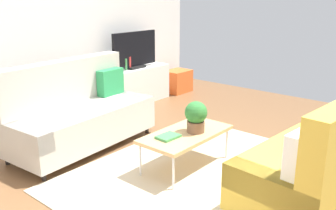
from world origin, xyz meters
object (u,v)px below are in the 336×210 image
vase_0 (107,68)px  potted_plant (196,116)px  bottle_1 (130,63)px  couch_green (325,158)px  vase_1 (115,67)px  storage_trunk (177,81)px  table_book_0 (168,137)px  coffee_table (186,135)px  tv_console (135,85)px  couch_beige (79,113)px  tv (135,51)px  bottle_0 (126,64)px

vase_0 → potted_plant: bearing=-108.6°
potted_plant → bottle_1: (1.25, 2.34, 0.14)m
couch_green → vase_1: bearing=82.6°
couch_green → storage_trunk: bearing=62.1°
storage_trunk → potted_plant: size_ratio=1.47×
couch_green → table_book_0: couch_green is taller
coffee_table → vase_0: (0.90, 2.36, 0.33)m
tv_console → potted_plant: size_ratio=3.96×
couch_beige → coffee_table: size_ratio=1.78×
couch_green → tv_console: bearing=76.6°
table_book_0 → bottle_1: bottle_1 is taller
tv → vase_1: bearing=170.3°
couch_green → vase_1: couch_green is taller
vase_1 → bottle_1: size_ratio=0.63×
coffee_table → potted_plant: potted_plant is taller
storage_trunk → vase_0: (-1.68, 0.15, 0.50)m
tv → bottle_1: bearing=-172.2°
bottle_0 → storage_trunk: bearing=-2.6°
vase_1 → vase_0: bearing=180.0°
table_book_0 → bottle_0: bearing=56.1°
couch_beige → vase_0: bearing=-148.6°
storage_trunk → vase_1: bearing=174.3°
coffee_table → vase_0: vase_0 is taller
tv → bottle_0: 0.32m
bottle_1 → vase_1: bearing=161.1°
couch_green → table_book_0: 1.56m
tv → storage_trunk: 1.32m
tv → bottle_0: size_ratio=4.93×
vase_0 → vase_1: bearing=0.0°
tv_console → vase_0: vase_0 is taller
potted_plant → bottle_0: 2.62m
vase_0 → table_book_0: bearing=-116.6°
tv → bottle_1: tv is taller
vase_1 → storage_trunk: bearing=-5.7°
bottle_1 → couch_beige: bearing=-153.8°
potted_plant → table_book_0: bearing=160.9°
storage_trunk → bottle_1: (-1.25, 0.06, 0.53)m
storage_trunk → vase_1: vase_1 is taller
storage_trunk → bottle_1: size_ratio=2.35×
tv_console → table_book_0: 2.86m
couch_beige → vase_1: size_ratio=14.03×
couch_green → potted_plant: bearing=102.6°
couch_green → vase_1: (0.79, 3.78, 0.27)m
storage_trunk → bottle_0: 1.44m
couch_green → bottle_1: bearing=78.5°
couch_green → tv: bearing=76.5°
coffee_table → table_book_0: table_book_0 is taller
couch_green → tv: (1.20, 3.71, 0.51)m
tv_console → bottle_0: bearing=-170.5°
table_book_0 → couch_green: bearing=-70.0°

